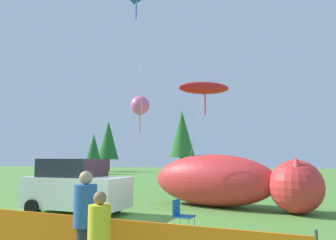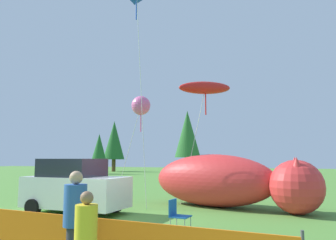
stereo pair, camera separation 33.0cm
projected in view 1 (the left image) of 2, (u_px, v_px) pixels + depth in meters
ground_plane at (110, 221)px, 11.05m from camera, size 120.00×120.00×0.00m
parked_car at (75, 187)px, 12.43m from camera, size 4.06×2.31×2.08m
folding_chair at (181, 213)px, 9.30m from camera, size 0.58×0.58×0.93m
inflatable_cat at (227, 183)px, 14.01m from camera, size 7.46×4.04×2.26m
safety_fence at (63, 240)px, 6.50m from camera, size 9.22×1.23×1.08m
spectator_in_green_shirt at (99, 240)px, 4.98m from camera, size 0.35×0.35×1.59m
spectator_in_white_shirt at (85, 219)px, 5.83m from camera, size 0.41×0.41×1.87m
kite_pink_octopus at (140, 106)px, 16.10m from camera, size 1.82×0.94×5.15m
kite_red_lizard at (205, 88)px, 15.64m from camera, size 2.54×2.66×5.94m
horizon_tree_east at (182, 134)px, 48.66m from camera, size 3.83×3.83×9.14m
horizon_tree_west at (94, 149)px, 43.32m from camera, size 2.22×2.22×5.30m
horizon_tree_mid at (108, 140)px, 51.23m from camera, size 3.30×3.30×7.88m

